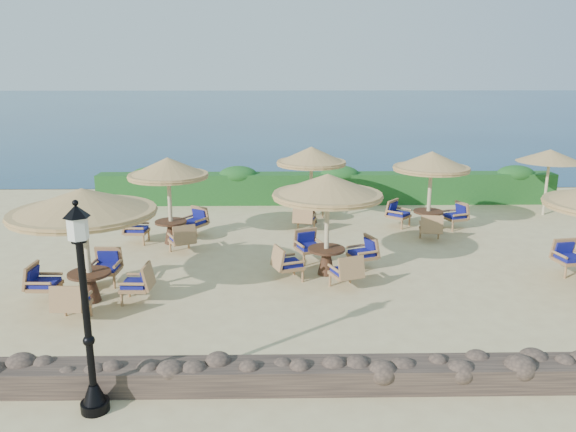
{
  "coord_description": "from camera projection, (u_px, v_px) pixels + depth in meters",
  "views": [
    {
      "loc": [
        -1.93,
        -14.56,
        5.17
      ],
      "look_at": [
        -1.66,
        0.2,
        1.3
      ],
      "focal_mm": 35.0,
      "sensor_mm": 36.0,
      "label": 1
    }
  ],
  "objects": [
    {
      "name": "ground",
      "position": [
        349.0,
        263.0,
        15.43
      ],
      "size": [
        120.0,
        120.0,
        0.0
      ],
      "primitive_type": "plane",
      "color": "#D3C086",
      "rests_on": "ground"
    },
    {
      "name": "stone_wall",
      "position": [
        394.0,
        375.0,
        9.38
      ],
      "size": [
        15.0,
        0.65,
        0.44
      ],
      "primitive_type": "cube",
      "color": "brown",
      "rests_on": "ground"
    },
    {
      "name": "cafe_set_3",
      "position": [
        169.0,
        186.0,
        16.74
      ],
      "size": [
        2.62,
        2.77,
        2.65
      ],
      "color": "beige",
      "rests_on": "ground"
    },
    {
      "name": "lamp_post",
      "position": [
        87.0,
        319.0,
        8.38
      ],
      "size": [
        0.44,
        0.44,
        3.31
      ],
      "color": "black",
      "rests_on": "ground"
    },
    {
      "name": "cafe_set_1",
      "position": [
        327.0,
        206.0,
        14.14
      ],
      "size": [
        2.86,
        2.86,
        2.65
      ],
      "color": "beige",
      "rests_on": "ground"
    },
    {
      "name": "cafe_set_4",
      "position": [
        311.0,
        168.0,
        19.02
      ],
      "size": [
        2.38,
        2.89,
        2.65
      ],
      "color": "beige",
      "rests_on": "ground"
    },
    {
      "name": "extra_parasol",
      "position": [
        550.0,
        156.0,
        20.04
      ],
      "size": [
        2.3,
        2.3,
        2.41
      ],
      "color": "beige",
      "rests_on": "ground"
    },
    {
      "name": "cafe_set_0",
      "position": [
        84.0,
        221.0,
        12.41
      ],
      "size": [
        3.23,
        3.23,
        2.65
      ],
      "color": "beige",
      "rests_on": "ground"
    },
    {
      "name": "cafe_set_5",
      "position": [
        431.0,
        177.0,
        17.96
      ],
      "size": [
        2.73,
        2.66,
        2.65
      ],
      "color": "beige",
      "rests_on": "ground"
    },
    {
      "name": "hedge",
      "position": [
        327.0,
        188.0,
        22.24
      ],
      "size": [
        18.0,
        0.9,
        1.2
      ],
      "primitive_type": "cube",
      "color": "#16461A",
      "rests_on": "ground"
    },
    {
      "name": "sea",
      "position": [
        291.0,
        105.0,
        83.14
      ],
      "size": [
        160.0,
        160.0,
        0.0
      ],
      "primitive_type": "plane",
      "color": "#0B2849",
      "rests_on": "ground"
    }
  ]
}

